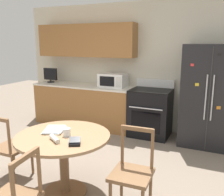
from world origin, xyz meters
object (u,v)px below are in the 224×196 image
object	(u,v)px
dining_chair_right	(132,173)
candle_glass	(67,133)
dining_chair_left	(10,148)
oven_range	(150,112)
refrigerator	(210,96)
microwave	(113,80)
wallet	(75,142)
countertop_tv	(50,75)

from	to	relation	value
dining_chair_right	candle_glass	bearing A→B (deg)	1.61
dining_chair_left	oven_range	bearing A→B (deg)	61.63
refrigerator	microwave	world-z (taller)	refrigerator
refrigerator	dining_chair_left	size ratio (longest dim) A/B	1.97
refrigerator	oven_range	distance (m)	1.14
dining_chair_left	dining_chair_right	distance (m)	1.70
oven_range	wallet	xyz separation A→B (m)	(-0.13, -2.50, 0.31)
microwave	candle_glass	world-z (taller)	microwave
oven_range	microwave	size ratio (longest dim) A/B	1.96
oven_range	candle_glass	size ratio (longest dim) A/B	11.60
refrigerator	dining_chair_left	bearing A→B (deg)	-135.23
refrigerator	dining_chair_left	world-z (taller)	refrigerator
dining_chair_right	dining_chair_left	bearing A→B (deg)	-0.68
countertop_tv	dining_chair_left	world-z (taller)	countertop_tv
candle_glass	refrigerator	bearing A→B (deg)	58.67
countertop_tv	candle_glass	world-z (taller)	countertop_tv
wallet	dining_chair_right	bearing A→B (deg)	21.22
candle_glass	wallet	world-z (taller)	candle_glass
dining_chair_right	candle_glass	size ratio (longest dim) A/B	9.69
refrigerator	countertop_tv	bearing A→B (deg)	178.96
oven_range	wallet	distance (m)	2.53
oven_range	countertop_tv	world-z (taller)	countertop_tv
oven_range	wallet	bearing A→B (deg)	-92.93
countertop_tv	candle_glass	bearing A→B (deg)	-49.17
countertop_tv	wallet	bearing A→B (deg)	-48.27
wallet	dining_chair_left	bearing A→B (deg)	171.26
countertop_tv	dining_chair_right	distance (m)	3.72
countertop_tv	dining_chair_right	bearing A→B (deg)	-39.26
refrigerator	wallet	xyz separation A→B (m)	(-1.19, -2.48, -0.11)
microwave	wallet	distance (m)	2.68
microwave	dining_chair_right	world-z (taller)	microwave
countertop_tv	dining_chair_right	xyz separation A→B (m)	(2.83, -2.32, -0.64)
microwave	dining_chair_right	bearing A→B (deg)	-61.51
countertop_tv	oven_range	bearing A→B (deg)	-0.81
countertop_tv	microwave	bearing A→B (deg)	1.39
dining_chair_right	wallet	world-z (taller)	dining_chair_right
refrigerator	wallet	distance (m)	2.75
dining_chair_right	candle_glass	world-z (taller)	dining_chair_right
countertop_tv	wallet	distance (m)	3.41
countertop_tv	dining_chair_right	size ratio (longest dim) A/B	0.38
refrigerator	candle_glass	world-z (taller)	refrigerator
countertop_tv	dining_chair_left	distance (m)	2.70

